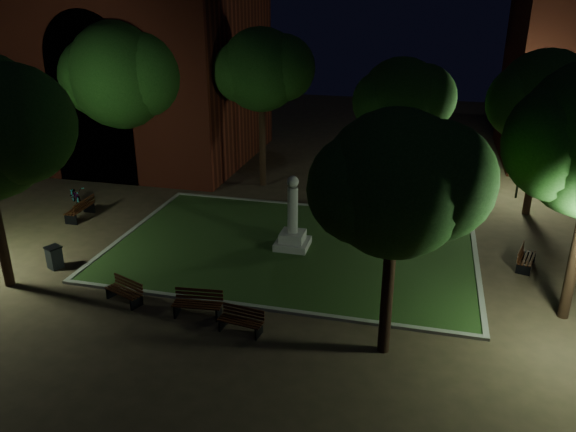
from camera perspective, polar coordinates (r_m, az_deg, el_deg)
name	(u,v)px	position (r m, az deg, el deg)	size (l,w,h in m)	color
ground	(281,269)	(22.46, -0.75, -5.43)	(80.00, 80.00, 0.00)	#413223
lawn	(293,248)	(24.19, 0.47, -3.24)	(15.00, 10.00, 0.08)	#264019
lawn_kerb	(293,247)	(24.18, 0.47, -3.20)	(15.40, 10.40, 0.12)	slate
monument	(293,228)	(23.81, 0.47, -1.24)	(1.40, 1.40, 3.20)	#9B968C
building_main	(95,41)	(39.30, -19.02, 16.49)	(20.00, 12.00, 15.00)	#561B11
tree_north_wl	(263,70)	(30.70, -2.58, 14.60)	(5.41, 4.42, 8.65)	black
tree_north_er	(403,100)	(28.91, 11.59, 11.50)	(5.08, 4.15, 7.40)	black
tree_ne	(547,100)	(28.93, 24.85, 10.68)	(5.64, 4.61, 7.98)	black
tree_se	(399,184)	(15.60, 11.20, 3.16)	(5.12, 4.18, 7.51)	black
tree_nw	(124,75)	(32.47, -16.29, 13.62)	(7.16, 5.84, 9.04)	black
lamppost_nw	(132,128)	(34.61, -15.60, 8.61)	(1.18, 0.28, 3.99)	black
lamppost_ne	(524,145)	(31.72, 22.85, 6.64)	(1.18, 0.28, 4.08)	black
bench_near_left	(198,304)	(19.51, -9.14, -8.84)	(1.72, 0.76, 0.92)	black
bench_near_right	(241,321)	(18.53, -4.77, -10.58)	(1.54, 0.72, 0.82)	black
bench_west_near	(125,292)	(20.92, -16.22, -7.38)	(1.60, 1.05, 0.83)	black
bench_left_side	(81,209)	(29.00, -20.31, 0.63)	(0.69, 1.83, 1.00)	black
bench_right_side	(525,258)	(24.35, 22.93, -3.97)	(0.93, 1.64, 0.85)	black
bench_far_side	(348,196)	(29.41, 6.11, 2.01)	(1.49, 0.68, 0.79)	black
trash_bin	(54,257)	(24.24, -22.65, -3.87)	(0.72, 0.72, 0.93)	black
bicycle	(76,196)	(30.92, -20.75, 1.96)	(0.69, 1.97, 1.03)	black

